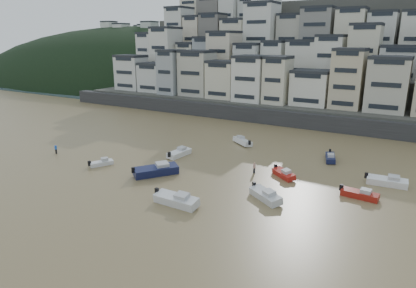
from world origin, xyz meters
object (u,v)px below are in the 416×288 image
Objects in this scene: boat_c at (156,169)px; person_pink at (254,168)px; boat_a at (176,198)px; boat_j at (101,162)px; boat_b at (265,194)px; boat_i at (330,157)px; person_blue at (56,149)px; boat_f at (179,152)px; boat_d at (360,193)px; boat_h at (243,140)px; boat_e at (284,173)px; boat_g at (387,180)px.

person_pink is at bearing -21.18° from boat_c.
boat_j is at bearing 163.62° from boat_a.
boat_a is 3.67× the size of person_pink.
boat_b is 20.53m from boat_i.
person_blue is 35.43m from person_pink.
boat_c is at bearing -146.24° from person_pink.
boat_b is 1.02× the size of boat_f.
boat_i is at bearing -10.75° from boat_c.
boat_d is (19.06, 13.74, -0.19)m from boat_a.
boat_b is at bearing 157.14° from boat_h.
person_blue is (-38.76, -9.40, 0.22)m from boat_e.
boat_i is (-9.34, 7.17, -0.09)m from boat_g.
person_pink is (22.66, 9.25, 0.32)m from boat_j.
boat_c is at bearing 1.44° from person_blue.
boat_e is at bearing -167.18° from boat_g.
boat_a is 11.29m from boat_b.
boat_a reaches higher than boat_g.
boat_j is at bearing 146.58° from boat_f.
boat_f is at bearing -143.90° from boat_e.
boat_d is 1.24× the size of boat_j.
boat_c is 4.18× the size of person_blue.
boat_d is 2.88× the size of person_blue.
boat_b is at bearing 39.32° from boat_a.
boat_a reaches higher than boat_j.
boat_e is 2.75× the size of person_pink.
boat_g is at bearing 15.27° from person_pink.
boat_f reaches higher than boat_e.
boat_h is 17.03m from boat_i.
boat_b is at bearing -47.68° from boat_e.
boat_g is at bearing 14.68° from person_blue.
boat_j is at bearing -70.90° from boat_i.
person_pink reaches higher than boat_b.
person_pink is at bearing 179.61° from boat_d.
boat_d reaches higher than boat_e.
boat_i reaches higher than boat_e.
boat_b is 1.18× the size of boat_e.
boat_e is (-10.91, 2.05, -0.03)m from boat_d.
boat_a and person_blue have the same top height.
boat_i is at bearing -29.54° from boat_j.
person_blue is at bearing -145.72° from boat_b.
boat_h is (6.25, 12.43, -0.01)m from boat_f.
boat_h is at bearing 155.32° from boat_b.
person_blue reaches higher than boat_d.
boat_c is 1.27× the size of boat_g.
boat_b is at bearing -61.67° from boat_j.
boat_h is 1.36× the size of boat_j.
boat_j is (-10.34, -1.01, -0.44)m from boat_c.
boat_a is at bearing -93.86° from boat_c.
boat_b reaches higher than boat_j.
person_blue is (-49.67, -7.35, 0.19)m from boat_d.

